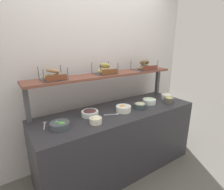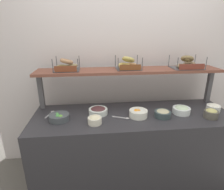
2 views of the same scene
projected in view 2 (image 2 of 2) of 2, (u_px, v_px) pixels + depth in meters
name	position (u px, v px, depth m)	size (l,w,h in m)	color
ground_plane	(131.00, 178.00, 2.24)	(8.00, 8.00, 0.00)	#595651
back_wall	(125.00, 71.00, 2.35)	(3.30, 0.06, 2.40)	silver
deli_counter	(132.00, 148.00, 2.09)	(2.10, 0.70, 0.85)	#2D2D33
shelf_riser_left	(41.00, 92.00, 2.04)	(0.05, 0.05, 0.40)	#4C4C51
shelf_riser_right	(209.00, 86.00, 2.24)	(0.05, 0.05, 0.40)	#4C4C51
upper_shelf	(129.00, 70.00, 2.07)	(2.06, 0.32, 0.03)	brown
bowl_veggie_mix	(59.00, 117.00, 1.81)	(0.20, 0.20, 0.08)	#464E53
bowl_fruit_salad	(138.00, 113.00, 1.89)	(0.19, 0.19, 0.09)	white
bowl_scallion_spread	(181.00, 110.00, 1.96)	(0.18, 0.18, 0.08)	white
bowl_tuna_salad	(163.00, 113.00, 1.88)	(0.17, 0.17, 0.08)	#38484B
bowl_hummus	(211.00, 113.00, 1.86)	(0.14, 0.14, 0.10)	#545249
bowl_potato_salad	(95.00, 120.00, 1.75)	(0.13, 0.13, 0.08)	silver
bowl_cream_cheese	(213.00, 108.00, 2.02)	(0.14, 0.14, 0.09)	white
bowl_chocolate_spread	(98.00, 111.00, 1.95)	(0.20, 0.20, 0.08)	white
serving_spoon_near_plate	(51.00, 113.00, 1.96)	(0.08, 0.17, 0.01)	#B7B7BC
serving_spoon_by_edge	(123.00, 118.00, 1.86)	(0.17, 0.08, 0.01)	#B7B7BC
bagel_basket_everything	(67.00, 66.00, 1.98)	(0.27, 0.26, 0.14)	#4C4C51
bagel_basket_sesame	(128.00, 65.00, 2.06)	(0.28, 0.25, 0.15)	#4C4C51
bagel_basket_poppy	(187.00, 64.00, 2.09)	(0.34, 0.25, 0.16)	#4C4C51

